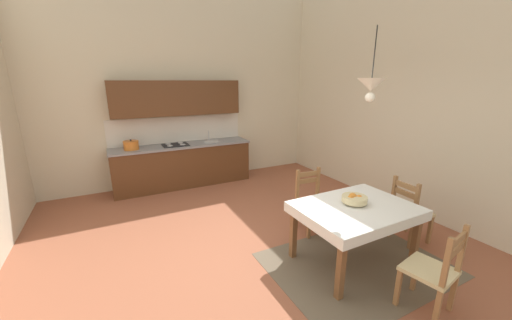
% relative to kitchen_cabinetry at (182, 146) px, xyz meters
% --- Properties ---
extents(ground_plane, '(6.46, 7.07, 0.10)m').
position_rel_kitchen_cabinetry_xyz_m(ground_plane, '(0.23, -2.97, -0.91)').
color(ground_plane, '#99563D').
extents(wall_back, '(6.46, 0.12, 4.17)m').
position_rel_kitchen_cabinetry_xyz_m(wall_back, '(0.23, 0.33, 1.23)').
color(wall_back, beige).
rests_on(wall_back, ground_plane).
extents(wall_right, '(0.12, 7.07, 4.17)m').
position_rel_kitchen_cabinetry_xyz_m(wall_right, '(3.22, -2.97, 1.23)').
color(wall_right, beige).
rests_on(wall_right, ground_plane).
extents(area_rug, '(2.10, 1.60, 0.01)m').
position_rel_kitchen_cabinetry_xyz_m(area_rug, '(1.19, -3.85, -0.85)').
color(area_rug, brown).
rests_on(area_rug, ground_plane).
extents(kitchen_cabinetry, '(2.85, 0.63, 2.20)m').
position_rel_kitchen_cabinetry_xyz_m(kitchen_cabinetry, '(0.00, 0.00, 0.00)').
color(kitchen_cabinetry, '#56331C').
rests_on(kitchen_cabinetry, ground_plane).
extents(dining_table, '(1.39, 1.03, 0.75)m').
position_rel_kitchen_cabinetry_xyz_m(dining_table, '(1.19, -3.75, -0.22)').
color(dining_table, brown).
rests_on(dining_table, ground_plane).
extents(dining_chair_camera_side, '(0.49, 0.49, 0.93)m').
position_rel_kitchen_cabinetry_xyz_m(dining_chair_camera_side, '(1.27, -4.69, -0.41)').
color(dining_chair_camera_side, '#D1BC89').
rests_on(dining_chair_camera_side, ground_plane).
extents(dining_chair_kitchen_side, '(0.45, 0.45, 0.93)m').
position_rel_kitchen_cabinetry_xyz_m(dining_chair_kitchen_side, '(1.25, -2.86, -0.41)').
color(dining_chair_kitchen_side, '#D1BC89').
rests_on(dining_chair_kitchen_side, ground_plane).
extents(dining_chair_window_side, '(0.45, 0.45, 0.93)m').
position_rel_kitchen_cabinetry_xyz_m(dining_chair_window_side, '(2.25, -3.74, -0.41)').
color(dining_chair_window_side, '#D1BC89').
rests_on(dining_chair_window_side, ground_plane).
extents(fruit_bowl, '(0.30, 0.30, 0.12)m').
position_rel_kitchen_cabinetry_xyz_m(fruit_bowl, '(1.22, -3.69, -0.04)').
color(fruit_bowl, beige).
rests_on(fruit_bowl, dining_table).
extents(pendant_lamp, '(0.32, 0.32, 0.80)m').
position_rel_kitchen_cabinetry_xyz_m(pendant_lamp, '(1.33, -3.67, 1.29)').
color(pendant_lamp, black).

